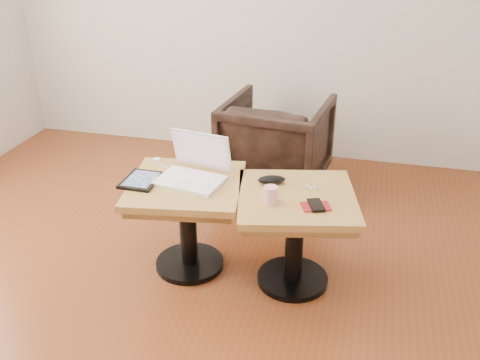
% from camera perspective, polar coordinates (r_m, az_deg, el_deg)
% --- Properties ---
extents(room_shell, '(4.52, 4.52, 2.71)m').
position_cam_1_polar(room_shell, '(2.15, -6.61, 12.94)').
color(room_shell, maroon).
rests_on(room_shell, ground).
extents(side_table_left, '(0.69, 0.69, 0.55)m').
position_cam_1_polar(side_table_left, '(2.97, -5.69, -2.59)').
color(side_table_left, black).
rests_on(side_table_left, ground).
extents(side_table_right, '(0.72, 0.72, 0.55)m').
position_cam_1_polar(side_table_right, '(2.84, 5.96, -4.03)').
color(side_table_right, black).
rests_on(side_table_right, ground).
extents(laptop, '(0.39, 0.35, 0.25)m').
position_cam_1_polar(laptop, '(2.92, -4.98, 1.01)').
color(laptop, white).
rests_on(laptop, side_table_left).
extents(tablet, '(0.19, 0.24, 0.02)m').
position_cam_1_polar(tablet, '(2.94, -10.49, -0.01)').
color(tablet, black).
rests_on(tablet, side_table_left).
extents(charging_adapter, '(0.04, 0.04, 0.02)m').
position_cam_1_polar(charging_adapter, '(3.16, -8.88, 2.09)').
color(charging_adapter, white).
rests_on(charging_adapter, side_table_left).
extents(glasses_case, '(0.16, 0.11, 0.05)m').
position_cam_1_polar(glasses_case, '(2.87, 3.39, 0.03)').
color(glasses_case, black).
rests_on(glasses_case, side_table_right).
extents(striped_cup, '(0.07, 0.07, 0.09)m').
position_cam_1_polar(striped_cup, '(2.67, 3.28, -1.59)').
color(striped_cup, '#E3537A').
rests_on(striped_cup, side_table_right).
extents(earbuds_tangle, '(0.07, 0.05, 0.01)m').
position_cam_1_polar(earbuds_tangle, '(2.85, 7.54, -0.77)').
color(earbuds_tangle, white).
rests_on(earbuds_tangle, side_table_right).
extents(phone_on_sleeve, '(0.16, 0.14, 0.02)m').
position_cam_1_polar(phone_on_sleeve, '(2.67, 8.11, -2.73)').
color(phone_on_sleeve, '#880404').
rests_on(phone_on_sleeve, side_table_right).
extents(armchair, '(0.80, 0.82, 0.67)m').
position_cam_1_polar(armchair, '(3.96, 3.88, 4.01)').
color(armchair, black).
rests_on(armchair, ground).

